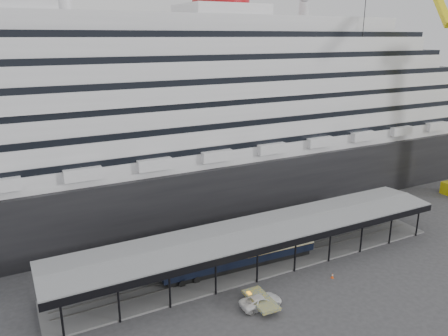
{
  "coord_description": "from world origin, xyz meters",
  "views": [
    {
      "loc": [
        -28.88,
        -40.04,
        29.65
      ],
      "look_at": [
        -3.86,
        8.0,
        13.24
      ],
      "focal_mm": 35.0,
      "sensor_mm": 36.0,
      "label": 1
    }
  ],
  "objects": [
    {
      "name": "traffic_cone_right",
      "position": [
        6.2,
        -2.71,
        0.34
      ],
      "size": [
        0.38,
        0.38,
        0.68
      ],
      "rotation": [
        0.0,
        0.0,
        -0.11
      ],
      "color": "#FA500D",
      "rests_on": "ground"
    },
    {
      "name": "traffic_cone_mid",
      "position": [
        -3.98,
        -2.2,
        0.37
      ],
      "size": [
        0.41,
        0.41,
        0.74
      ],
      "rotation": [
        0.0,
        0.0,
        0.07
      ],
      "color": "#E95B0C",
      "rests_on": "ground"
    },
    {
      "name": "traffic_cone_left",
      "position": [
        -5.16,
        -2.7,
        0.42
      ],
      "size": [
        0.57,
        0.57,
        0.84
      ],
      "rotation": [
        0.0,
        0.0,
        0.4
      ],
      "color": "#F9310D",
      "rests_on": "ground"
    },
    {
      "name": "ground",
      "position": [
        0.0,
        0.0,
        0.0
      ],
      "size": [
        200.0,
        200.0,
        0.0
      ],
      "primitive_type": "plane",
      "color": "#353538",
      "rests_on": "ground"
    },
    {
      "name": "pullman_carriage",
      "position": [
        -3.07,
        5.0,
        2.6
      ],
      "size": [
        21.91,
        3.78,
        21.41
      ],
      "rotation": [
        0.0,
        0.0,
        -0.04
      ],
      "color": "black",
      "rests_on": "ground"
    },
    {
      "name": "platform_canopy",
      "position": [
        0.0,
        5.0,
        2.36
      ],
      "size": [
        56.0,
        9.18,
        5.3
      ],
      "color": "slate",
      "rests_on": "ground"
    },
    {
      "name": "cruise_ship",
      "position": [
        0.05,
        32.0,
        18.35
      ],
      "size": [
        130.0,
        30.0,
        43.9
      ],
      "color": "black",
      "rests_on": "ground"
    },
    {
      "name": "port_truck",
      "position": [
        -5.2,
        -3.7,
        0.68
      ],
      "size": [
        4.99,
        2.42,
        1.37
      ],
      "primitive_type": "imported",
      "rotation": [
        0.0,
        0.0,
        1.54
      ],
      "color": "white",
      "rests_on": "ground"
    }
  ]
}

